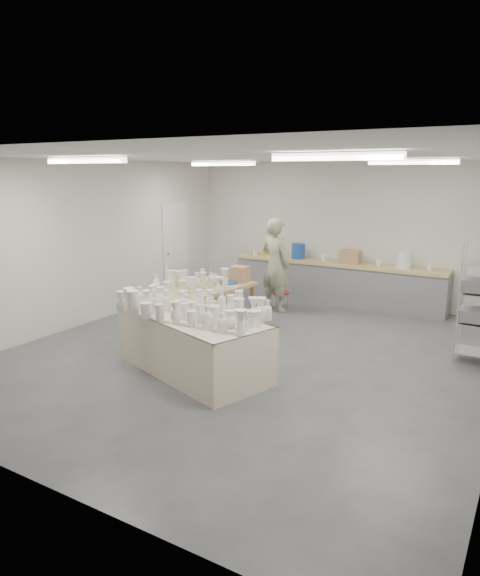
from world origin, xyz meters
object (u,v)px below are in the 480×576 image
Objects in this scene: work_table at (199,287)px; red_stool at (281,293)px; drying_table at (193,340)px; potter at (275,265)px.

work_table is 5.21× the size of red_stool.
drying_table reaches higher than work_table.
drying_table is at bearing -82.55° from red_stool.
potter is at bearing -90.00° from red_stool.
drying_table is 1.08× the size of work_table.
work_table reaches higher than red_stool.
potter is (-0.50, 3.55, 0.48)m from drying_table.
work_table is (-0.95, 1.50, 0.37)m from drying_table.
potter reaches higher than drying_table.
drying_table is at bearing -49.11° from work_table.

